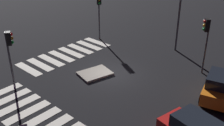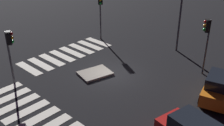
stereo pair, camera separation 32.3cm
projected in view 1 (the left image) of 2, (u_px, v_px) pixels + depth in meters
name	position (u px, v px, depth m)	size (l,w,h in m)	color
ground_plane	(112.00, 74.00, 22.06)	(80.00, 80.00, 0.00)	black
traffic_island	(95.00, 73.00, 21.99)	(2.85, 2.40, 0.18)	gray
car_orange	(220.00, 86.00, 18.62)	(4.59, 2.82, 1.88)	orange
traffic_light_east	(10.00, 45.00, 19.35)	(0.53, 0.54, 4.12)	#47474C
traffic_light_south	(99.00, 6.00, 27.40)	(0.54, 0.53, 4.66)	#47474C
traffic_light_west	(206.00, 33.00, 20.80)	(0.54, 0.54, 4.49)	#47474C
crosswalk_near	(66.00, 54.00, 25.50)	(8.75, 3.20, 0.02)	silver
crosswalk_side	(32.00, 116.00, 17.15)	(3.20, 8.75, 0.02)	silver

